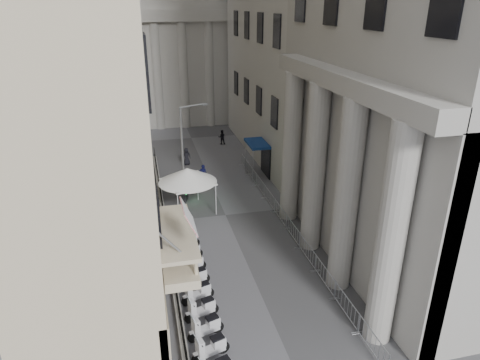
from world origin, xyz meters
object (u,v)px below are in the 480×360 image
object	(u,v)px
info_kiosk	(185,189)
pedestrian_a	(203,174)
street_lamp	(185,146)
security_tent	(196,177)
pedestrian_b	(222,137)

from	to	relation	value
info_kiosk	pedestrian_a	size ratio (longest dim) A/B	1.11
info_kiosk	pedestrian_a	world-z (taller)	info_kiosk
pedestrian_a	street_lamp	bearing A→B (deg)	64.12
security_tent	street_lamp	xyz separation A→B (m)	(-0.36, 2.55, 1.45)
info_kiosk	pedestrian_b	distance (m)	14.25
pedestrian_b	security_tent	bearing A→B (deg)	76.42
security_tent	pedestrian_a	bearing A→B (deg)	76.46
pedestrian_a	pedestrian_b	bearing A→B (deg)	-103.45
info_kiosk	pedestrian_b	size ratio (longest dim) A/B	1.23
pedestrian_a	security_tent	bearing A→B (deg)	82.14
pedestrian_b	info_kiosk	bearing A→B (deg)	71.47
info_kiosk	pedestrian_a	bearing A→B (deg)	74.52
street_lamp	pedestrian_a	size ratio (longest dim) A/B	4.22
street_lamp	pedestrian_b	world-z (taller)	street_lamp
pedestrian_b	street_lamp	bearing A→B (deg)	71.86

